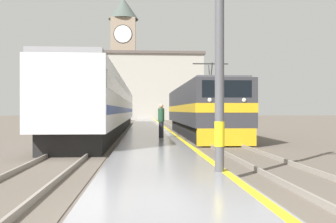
{
  "coord_description": "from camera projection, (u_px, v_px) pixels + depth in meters",
  "views": [
    {
      "loc": [
        -0.54,
        -6.35,
        1.72
      ],
      "look_at": [
        1.52,
        25.05,
        1.65
      ],
      "focal_mm": 42.0,
      "sensor_mm": 36.0,
      "label": 1
    }
  ],
  "objects": [
    {
      "name": "ground_plane",
      "position": [
        148.0,
        129.0,
        36.31
      ],
      "size": [
        200.0,
        200.0,
        0.0
      ],
      "primitive_type": "plane",
      "color": "#60564C"
    },
    {
      "name": "platform",
      "position": [
        149.0,
        130.0,
        31.32
      ],
      "size": [
        3.17,
        140.0,
        0.26
      ],
      "color": "gray",
      "rests_on": "ground"
    },
    {
      "name": "rail_track_near",
      "position": [
        191.0,
        132.0,
        31.54
      ],
      "size": [
        2.84,
        140.0,
        0.16
      ],
      "color": "#60564C",
      "rests_on": "ground"
    },
    {
      "name": "rail_track_far",
      "position": [
        108.0,
        132.0,
        31.11
      ],
      "size": [
        2.84,
        140.0,
        0.16
      ],
      "color": "#60564C",
      "rests_on": "ground"
    },
    {
      "name": "locomotive_train",
      "position": [
        199.0,
        110.0,
        26.72
      ],
      "size": [
        2.92,
        17.68,
        4.42
      ],
      "color": "black",
      "rests_on": "ground"
    },
    {
      "name": "passenger_train",
      "position": [
        109.0,
        106.0,
        31.98
      ],
      "size": [
        2.92,
        37.11,
        3.92
      ],
      "color": "black",
      "rests_on": "ground"
    },
    {
      "name": "catenary_mast",
      "position": [
        224.0,
        16.0,
        9.38
      ],
      "size": [
        2.34,
        0.24,
        7.4
      ],
      "color": "#4C4C51",
      "rests_on": "platform"
    },
    {
      "name": "person_on_platform",
      "position": [
        161.0,
        119.0,
        26.91
      ],
      "size": [
        0.34,
        0.34,
        1.73
      ],
      "color": "#23232D",
      "rests_on": "platform"
    },
    {
      "name": "second_waiting_passenger",
      "position": [
        161.0,
        120.0,
        21.21
      ],
      "size": [
        0.34,
        0.34,
        1.82
      ],
      "color": "#23232D",
      "rests_on": "platform"
    },
    {
      "name": "clock_tower",
      "position": [
        123.0,
        54.0,
        80.78
      ],
      "size": [
        6.16,
        6.16,
        24.9
      ],
      "color": "gray",
      "rests_on": "ground"
    },
    {
      "name": "station_building",
      "position": [
        152.0,
        86.0,
        73.06
      ],
      "size": [
        19.06,
        6.61,
        12.42
      ],
      "color": "#A8A399",
      "rests_on": "ground"
    }
  ]
}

